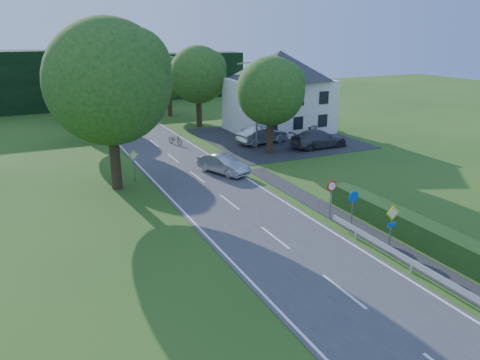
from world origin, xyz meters
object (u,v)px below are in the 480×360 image
parked_car_silver_a (262,135)px  parked_car_grey (319,139)px  parked_car_silver_b (314,124)px  parasol (276,128)px  motorcycle (175,139)px  streetlight (256,101)px  moving_car (223,164)px

parked_car_silver_a → parked_car_grey: (4.10, -3.71, -0.04)m
parked_car_silver_b → parasol: 5.20m
motorcycle → parked_car_silver_a: (7.81, -3.34, 0.37)m
parked_car_grey → parasol: parasol is taller
streetlight → parked_car_silver_a: size_ratio=1.54×
streetlight → parasol: streetlight is taller
moving_car → parked_car_grey: parked_car_grey is taller
streetlight → parked_car_grey: (5.64, -2.21, -3.60)m
parked_car_grey → parasol: (-1.52, 5.52, 0.15)m
parasol → parked_car_silver_b: bearing=7.7°
parked_car_grey → streetlight: bearing=67.6°
streetlight → parasol: size_ratio=3.70×
parked_car_silver_b → parked_car_silver_a: bearing=79.3°
parked_car_grey → parasol: size_ratio=2.62×
motorcycle → parked_car_silver_b: bearing=-26.7°
parked_car_silver_b → streetlight: bearing=84.7°
moving_car → parasol: (9.99, 9.28, 0.24)m
moving_car → parked_car_silver_a: size_ratio=0.86×
moving_car → parasol: parasol is taller
parked_car_silver_a → parasol: bearing=-65.1°
streetlight → moving_car: (-5.87, -5.97, -3.69)m
moving_car → motorcycle: (-0.40, 10.81, -0.25)m
parked_car_silver_a → moving_car: bearing=125.2°
streetlight → parked_car_grey: size_ratio=1.41×
parked_car_grey → parked_car_silver_a: bearing=46.8°
parked_car_silver_b → moving_car: bearing=94.8°
streetlight → moving_car: size_ratio=1.79×
moving_car → parked_car_grey: (11.51, 3.76, 0.08)m
motorcycle → parasol: parasol is taller
streetlight → parked_car_silver_a: (1.54, 1.50, -3.57)m
parked_car_silver_b → parasol: size_ratio=2.60×
parked_car_grey → motorcycle: bearing=58.3°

